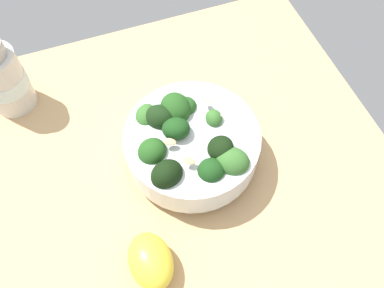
% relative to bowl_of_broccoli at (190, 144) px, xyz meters
% --- Properties ---
extents(ground_plane, '(0.60, 0.60, 0.04)m').
position_rel_bowl_of_broccoli_xyz_m(ground_plane, '(-0.00, -0.01, -0.06)').
color(ground_plane, tan).
extents(bowl_of_broccoli, '(0.19, 0.19, 0.10)m').
position_rel_bowl_of_broccoli_xyz_m(bowl_of_broccoli, '(0.00, 0.00, 0.00)').
color(bowl_of_broccoli, white).
rests_on(bowl_of_broccoli, ground_plane).
extents(lemon_wedge, '(0.06, 0.08, 0.04)m').
position_rel_bowl_of_broccoli_xyz_m(lemon_wedge, '(-0.10, -0.13, -0.02)').
color(lemon_wedge, yellow).
rests_on(lemon_wedge, ground_plane).
extents(bottle_tall, '(0.07, 0.07, 0.13)m').
position_rel_bowl_of_broccoli_xyz_m(bottle_tall, '(-0.23, 0.19, 0.01)').
color(bottle_tall, beige).
rests_on(bottle_tall, ground_plane).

